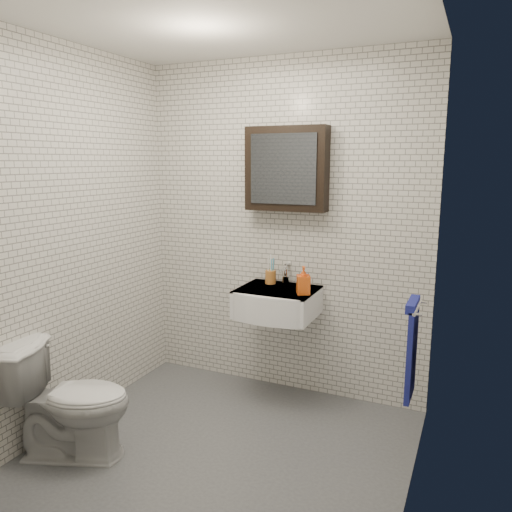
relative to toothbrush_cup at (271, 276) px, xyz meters
The scene contains 9 objects.
ground 1.27m from the toothbrush_cup, 86.37° to the right, with size 2.20×2.00×0.01m, color #4A4C52.
room_shell 1.06m from the toothbrush_cup, 86.37° to the right, with size 2.22×2.02×2.51m.
washbasin 0.25m from the toothbrush_cup, 56.77° to the right, with size 0.55×0.50×0.20m.
faucet 0.11m from the toothbrush_cup, 17.37° to the left, with size 0.06×0.20×0.15m.
mirror_cabinet 0.80m from the toothbrush_cup, 15.51° to the left, with size 0.60×0.15×0.60m.
towel_rail 1.24m from the toothbrush_cup, 26.41° to the right, with size 0.09×0.30×0.58m.
toothbrush_cup is the anchor object (origin of this frame).
soap_bottle 0.37m from the toothbrush_cup, 29.84° to the right, with size 0.09×0.09×0.20m, color orange.
toilet 1.60m from the toothbrush_cup, 119.59° to the right, with size 0.40×0.70×0.72m, color silver.
Camera 1 is at (1.34, -2.47, 1.76)m, focal length 35.00 mm.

